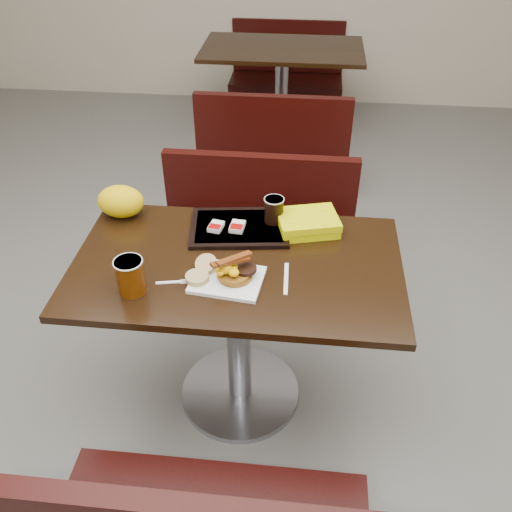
# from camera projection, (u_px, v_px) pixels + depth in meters

# --- Properties ---
(floor) EXTENTS (6.00, 7.00, 0.01)m
(floor) POSITION_uv_depth(u_px,v_px,m) (240.00, 394.00, 2.44)
(floor) COLOR slate
(floor) RESTS_ON ground
(table_near) EXTENTS (1.20, 0.70, 0.75)m
(table_near) POSITION_uv_depth(u_px,v_px,m) (239.00, 335.00, 2.21)
(table_near) COLOR black
(table_near) RESTS_ON floor
(bench_near_s) EXTENTS (1.00, 0.46, 0.72)m
(bench_near_s) POSITION_uv_depth(u_px,v_px,m) (210.00, 502.00, 1.67)
(bench_near_s) COLOR black
(bench_near_s) RESTS_ON floor
(bench_near_n) EXTENTS (1.00, 0.46, 0.72)m
(bench_near_n) POSITION_uv_depth(u_px,v_px,m) (256.00, 238.00, 2.77)
(bench_near_n) COLOR black
(bench_near_n) RESTS_ON floor
(table_far) EXTENTS (1.20, 0.70, 0.75)m
(table_far) POSITION_uv_depth(u_px,v_px,m) (281.00, 96.00, 4.26)
(table_far) COLOR black
(table_far) RESTS_ON floor
(bench_far_s) EXTENTS (1.00, 0.46, 0.72)m
(bench_far_s) POSITION_uv_depth(u_px,v_px,m) (274.00, 137.00, 3.72)
(bench_far_s) COLOR black
(bench_far_s) RESTS_ON floor
(bench_far_n) EXTENTS (1.00, 0.46, 0.72)m
(bench_far_n) POSITION_uv_depth(u_px,v_px,m) (286.00, 68.00, 4.82)
(bench_far_n) COLOR black
(bench_far_n) RESTS_ON floor
(platter) EXTENTS (0.26, 0.22, 0.01)m
(platter) POSITION_uv_depth(u_px,v_px,m) (227.00, 280.00, 1.89)
(platter) COLOR white
(platter) RESTS_ON table_near
(pancake_stack) EXTENTS (0.15, 0.15, 0.02)m
(pancake_stack) POSITION_uv_depth(u_px,v_px,m) (235.00, 274.00, 1.89)
(pancake_stack) COLOR #895A16
(pancake_stack) RESTS_ON platter
(sausage_patty) EXTENTS (0.08, 0.08, 0.01)m
(sausage_patty) POSITION_uv_depth(u_px,v_px,m) (246.00, 269.00, 1.88)
(sausage_patty) COLOR black
(sausage_patty) RESTS_ON pancake_stack
(scrambled_eggs) EXTENTS (0.09, 0.08, 0.04)m
(scrambled_eggs) POSITION_uv_depth(u_px,v_px,m) (226.00, 269.00, 1.85)
(scrambled_eggs) COLOR #FCBF05
(scrambled_eggs) RESTS_ON pancake_stack
(bacon_strips) EXTENTS (0.15, 0.13, 0.01)m
(bacon_strips) POSITION_uv_depth(u_px,v_px,m) (230.00, 261.00, 1.84)
(bacon_strips) COLOR #421104
(bacon_strips) RESTS_ON scrambled_eggs
(muffin_bottom) EXTENTS (0.10, 0.10, 0.02)m
(muffin_bottom) POSITION_uv_depth(u_px,v_px,m) (197.00, 277.00, 1.88)
(muffin_bottom) COLOR tan
(muffin_bottom) RESTS_ON platter
(muffin_top) EXTENTS (0.10, 0.10, 0.05)m
(muffin_top) POSITION_uv_depth(u_px,v_px,m) (206.00, 264.00, 1.92)
(muffin_top) COLOR tan
(muffin_top) RESTS_ON platter
(coffee_cup_near) EXTENTS (0.11, 0.11, 0.13)m
(coffee_cup_near) POSITION_uv_depth(u_px,v_px,m) (130.00, 276.00, 1.82)
(coffee_cup_near) COLOR #7E3904
(coffee_cup_near) RESTS_ON table_near
(fork) EXTENTS (0.12, 0.04, 0.00)m
(fork) POSITION_uv_depth(u_px,v_px,m) (168.00, 282.00, 1.89)
(fork) COLOR white
(fork) RESTS_ON table_near
(knife) EXTENTS (0.02, 0.17, 0.00)m
(knife) POSITION_uv_depth(u_px,v_px,m) (286.00, 278.00, 1.91)
(knife) COLOR white
(knife) RESTS_ON table_near
(condiment_syrup) EXTENTS (0.04, 0.03, 0.01)m
(condiment_syrup) POSITION_uv_depth(u_px,v_px,m) (237.00, 259.00, 1.99)
(condiment_syrup) COLOR #A05606
(condiment_syrup) RESTS_ON table_near
(condiment_ketchup) EXTENTS (0.05, 0.04, 0.01)m
(condiment_ketchup) POSITION_uv_depth(u_px,v_px,m) (220.00, 241.00, 2.08)
(condiment_ketchup) COLOR #8C0504
(condiment_ketchup) RESTS_ON table_near
(tray) EXTENTS (0.41, 0.32, 0.02)m
(tray) POSITION_uv_depth(u_px,v_px,m) (239.00, 228.00, 2.14)
(tray) COLOR black
(tray) RESTS_ON table_near
(hashbrown_sleeve_left) EXTENTS (0.06, 0.08, 0.02)m
(hashbrown_sleeve_left) POSITION_uv_depth(u_px,v_px,m) (216.00, 227.00, 2.12)
(hashbrown_sleeve_left) COLOR silver
(hashbrown_sleeve_left) RESTS_ON tray
(hashbrown_sleeve_right) EXTENTS (0.06, 0.08, 0.02)m
(hashbrown_sleeve_right) POSITION_uv_depth(u_px,v_px,m) (237.00, 227.00, 2.12)
(hashbrown_sleeve_right) COLOR silver
(hashbrown_sleeve_right) RESTS_ON tray
(coffee_cup_far) EXTENTS (0.07, 0.07, 0.10)m
(coffee_cup_far) POSITION_uv_depth(u_px,v_px,m) (274.00, 210.00, 2.13)
(coffee_cup_far) COLOR black
(coffee_cup_far) RESTS_ON tray
(clamshell) EXTENTS (0.27, 0.23, 0.06)m
(clamshell) POSITION_uv_depth(u_px,v_px,m) (308.00, 223.00, 2.13)
(clamshell) COLOR #D4D603
(clamshell) RESTS_ON table_near
(paper_bag) EXTENTS (0.21, 0.17, 0.13)m
(paper_bag) POSITION_uv_depth(u_px,v_px,m) (121.00, 201.00, 2.19)
(paper_bag) COLOR yellow
(paper_bag) RESTS_ON table_near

